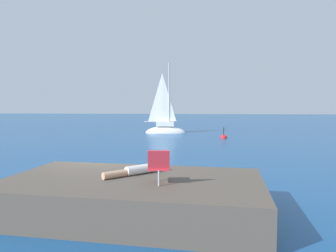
% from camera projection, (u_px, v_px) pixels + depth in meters
% --- Properties ---
extents(ground_plane, '(160.00, 160.00, 0.00)m').
position_uv_depth(ground_plane, '(108.00, 183.00, 10.75)').
color(ground_plane, navy).
extents(shore_ledge, '(6.48, 4.02, 0.86)m').
position_uv_depth(shore_ledge, '(133.00, 196.00, 7.75)').
color(shore_ledge, brown).
rests_on(shore_ledge, ground).
extents(boulder_seaward, '(1.17, 1.41, 0.88)m').
position_uv_depth(boulder_seaward, '(178.00, 197.00, 9.13)').
color(boulder_seaward, brown).
rests_on(boulder_seaward, ground).
extents(boulder_inland, '(0.94, 0.72, 0.59)m').
position_uv_depth(boulder_inland, '(168.00, 191.00, 9.77)').
color(boulder_inland, brown).
rests_on(boulder_inland, ground).
extents(sailboat_near, '(3.88, 1.33, 7.15)m').
position_uv_depth(sailboat_near, '(165.00, 129.00, 29.54)').
color(sailboat_near, white).
rests_on(sailboat_near, ground).
extents(person_sunbather, '(1.35, 1.33, 0.25)m').
position_uv_depth(person_sunbather, '(137.00, 170.00, 8.12)').
color(person_sunbather, white).
rests_on(person_sunbather, shore_ledge).
extents(beach_chair, '(0.55, 0.65, 0.80)m').
position_uv_depth(beach_chair, '(159.00, 165.00, 7.09)').
color(beach_chair, '#E03342').
rests_on(beach_chair, shore_ledge).
extents(marker_buoy, '(0.56, 0.56, 1.13)m').
position_uv_depth(marker_buoy, '(224.00, 138.00, 25.19)').
color(marker_buoy, red).
rests_on(marker_buoy, ground).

